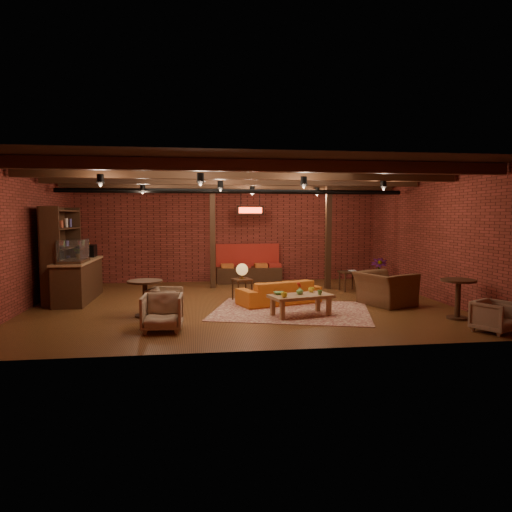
{
  "coord_description": "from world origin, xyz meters",
  "views": [
    {
      "loc": [
        -1.11,
        -11.12,
        2.16
      ],
      "look_at": [
        0.39,
        0.2,
        1.17
      ],
      "focal_mm": 32.0,
      "sensor_mm": 36.0,
      "label": 1
    }
  ],
  "objects": [
    {
      "name": "wall_back",
      "position": [
        0.0,
        4.0,
        1.6
      ],
      "size": [
        10.0,
        0.02,
        3.2
      ],
      "primitive_type": "cube",
      "color": "maroon",
      "rests_on": "ground"
    },
    {
      "name": "ceiling_spotlights",
      "position": [
        0.0,
        0.0,
        2.86
      ],
      "size": [
        6.4,
        4.4,
        0.28
      ],
      "primitive_type": null,
      "color": "black",
      "rests_on": "ceiling"
    },
    {
      "name": "wall_left",
      "position": [
        -5.0,
        0.0,
        1.6
      ],
      "size": [
        0.02,
        8.0,
        3.2
      ],
      "primitive_type": "cube",
      "color": "maroon",
      "rests_on": "ground"
    },
    {
      "name": "armchair_right",
      "position": [
        3.46,
        -0.63,
        0.54
      ],
      "size": [
        1.19,
        1.44,
        1.08
      ],
      "primitive_type": "imported",
      "rotation": [
        0.0,
        0.0,
        1.94
      ],
      "color": "brown",
      "rests_on": "floor"
    },
    {
      "name": "post_right",
      "position": [
        2.8,
        2.0,
        1.6
      ],
      "size": [
        0.16,
        0.16,
        3.2
      ],
      "primitive_type": "cube",
      "color": "#311C10",
      "rests_on": "ground"
    },
    {
      "name": "ceiling_pipe",
      "position": [
        0.0,
        1.6,
        2.85
      ],
      "size": [
        9.6,
        0.12,
        0.12
      ],
      "primitive_type": "cylinder",
      "rotation": [
        0.0,
        1.57,
        0.0
      ],
      "color": "black",
      "rests_on": "ceiling"
    },
    {
      "name": "wall_front",
      "position": [
        0.0,
        -4.0,
        1.6
      ],
      "size": [
        10.0,
        0.02,
        3.2
      ],
      "primitive_type": "cube",
      "color": "maroon",
      "rests_on": "ground"
    },
    {
      "name": "service_sign",
      "position": [
        0.6,
        3.1,
        2.35
      ],
      "size": [
        0.86,
        0.06,
        0.3
      ],
      "primitive_type": "cube",
      "color": "#FF3519",
      "rests_on": "ceiling"
    },
    {
      "name": "rug",
      "position": [
        1.04,
        -1.03,
        0.01
      ],
      "size": [
        4.09,
        3.53,
        0.01
      ],
      "primitive_type": "cube",
      "rotation": [
        0.0,
        0.0,
        -0.28
      ],
      "color": "maroon",
      "rests_on": "floor"
    },
    {
      "name": "banquette",
      "position": [
        0.6,
        3.55,
        0.5
      ],
      "size": [
        2.1,
        0.7,
        1.0
      ],
      "primitive_type": null,
      "color": "#A8241C",
      "rests_on": "ground"
    },
    {
      "name": "armchair_a",
      "position": [
        -1.79,
        -1.2,
        0.34
      ],
      "size": [
        0.76,
        0.79,
        0.69
      ],
      "primitive_type": "imported",
      "rotation": [
        0.0,
        0.0,
        1.35
      ],
      "color": "#B4A48B",
      "rests_on": "floor"
    },
    {
      "name": "service_counter",
      "position": [
        -4.1,
        1.0,
        0.8
      ],
      "size": [
        0.8,
        2.5,
        1.6
      ],
      "primitive_type": null,
      "color": "#311C10",
      "rests_on": "ground"
    },
    {
      "name": "armchair_b",
      "position": [
        -1.75,
        -2.46,
        0.38
      ],
      "size": [
        0.77,
        0.72,
        0.76
      ],
      "primitive_type": "imported",
      "rotation": [
        0.0,
        0.0,
        -0.04
      ],
      "color": "#B4A48B",
      "rests_on": "floor"
    },
    {
      "name": "floor",
      "position": [
        0.0,
        0.0,
        0.0
      ],
      "size": [
        10.0,
        10.0,
        0.0
      ],
      "primitive_type": "plane",
      "color": "#3E230F",
      "rests_on": "ground"
    },
    {
      "name": "shelving_hutch",
      "position": [
        -4.5,
        1.1,
        1.2
      ],
      "size": [
        0.52,
        2.0,
        2.4
      ],
      "primitive_type": null,
      "color": "#311C10",
      "rests_on": "ground"
    },
    {
      "name": "side_table_lamp",
      "position": [
        0.06,
        0.38,
        0.73
      ],
      "size": [
        0.58,
        0.58,
        0.96
      ],
      "rotation": [
        0.0,
        0.0,
        0.31
      ],
      "color": "#311C10",
      "rests_on": "floor"
    },
    {
      "name": "armchair_far",
      "position": [
        4.4,
        -3.4,
        0.33
      ],
      "size": [
        0.84,
        0.82,
        0.65
      ],
      "primitive_type": "imported",
      "rotation": [
        0.0,
        0.0,
        0.49
      ],
      "color": "#B4A48B",
      "rests_on": "floor"
    },
    {
      "name": "wall_right",
      "position": [
        5.0,
        0.0,
        1.6
      ],
      "size": [
        0.02,
        8.0,
        3.2
      ],
      "primitive_type": "cube",
      "color": "maroon",
      "rests_on": "ground"
    },
    {
      "name": "post_left",
      "position": [
        -0.6,
        2.6,
        1.6
      ],
      "size": [
        0.16,
        0.16,
        3.2
      ],
      "primitive_type": "cube",
      "color": "#311C10",
      "rests_on": "ground"
    },
    {
      "name": "coffee_table",
      "position": [
        1.13,
        -1.54,
        0.41
      ],
      "size": [
        1.47,
        0.99,
        0.71
      ],
      "rotation": [
        0.0,
        0.0,
        0.26
      ],
      "color": "#956B45",
      "rests_on": "floor"
    },
    {
      "name": "round_table_right",
      "position": [
        4.36,
        -2.28,
        0.56
      ],
      "size": [
        0.72,
        0.72,
        0.84
      ],
      "color": "#311C10",
      "rests_on": "floor"
    },
    {
      "name": "ceiling_beams",
      "position": [
        0.0,
        0.0,
        3.08
      ],
      "size": [
        9.8,
        6.4,
        0.22
      ],
      "primitive_type": null,
      "color": "#311C10",
      "rests_on": "ceiling"
    },
    {
      "name": "plant_tall",
      "position": [
        4.4,
        2.03,
        1.34
      ],
      "size": [
        1.95,
        1.95,
        2.67
      ],
      "primitive_type": "imported",
      "rotation": [
        0.0,
        0.0,
        -0.39
      ],
      "color": "#4C7F4C",
      "rests_on": "floor"
    },
    {
      "name": "sofa",
      "position": [
        0.92,
        -0.16,
        0.3
      ],
      "size": [
        2.18,
        1.41,
        0.59
      ],
      "primitive_type": "imported",
      "rotation": [
        0.0,
        0.0,
        3.47
      ],
      "color": "#C25F1B",
      "rests_on": "floor"
    },
    {
      "name": "side_table_book",
      "position": [
        3.29,
        1.52,
        0.53
      ],
      "size": [
        0.56,
        0.56,
        0.6
      ],
      "rotation": [
        0.0,
        0.0,
        0.09
      ],
      "color": "#311C10",
      "rests_on": "floor"
    },
    {
      "name": "ceiling",
      "position": [
        0.0,
        0.0,
        3.2
      ],
      "size": [
        10.0,
        8.0,
        0.02
      ],
      "primitive_type": "cube",
      "color": "black",
      "rests_on": "wall_back"
    },
    {
      "name": "round_table_left",
      "position": [
        -2.2,
        -1.18,
        0.53
      ],
      "size": [
        0.76,
        0.76,
        0.79
      ],
      "color": "#311C10",
      "rests_on": "floor"
    },
    {
      "name": "plant_counter",
      "position": [
        -4.0,
        1.2,
        1.22
      ],
      "size": [
        0.35,
        0.39,
        0.3
      ],
      "primitive_type": "imported",
      "color": "#337F33",
      "rests_on": "service_counter"
    }
  ]
}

